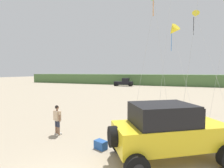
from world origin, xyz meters
name	(u,v)px	position (x,y,z in m)	size (l,w,h in m)	color
dune_ridge	(175,80)	(1.45, 45.85, 1.41)	(90.00, 7.96, 2.82)	#4C703D
jeep	(168,130)	(2.62, 3.38, 1.20)	(4.95, 4.36, 2.26)	yellow
person_watching	(57,118)	(-3.31, 4.01, 0.94)	(0.59, 0.41, 1.67)	#8C664C
cooler_box	(101,145)	(-0.30, 3.27, 0.19)	(0.56, 0.36, 0.38)	#23519E
distant_pickup	(124,82)	(-10.32, 38.30, 0.94)	(4.74, 2.73, 1.98)	black
kite_red_delta	(173,30)	(2.09, 16.97, 8.07)	(2.76, 5.82, 8.88)	yellow
kite_green_box	(196,15)	(4.25, 16.44, 9.31)	(2.79, 5.15, 9.84)	yellow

